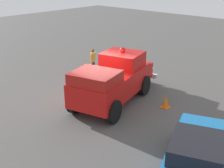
% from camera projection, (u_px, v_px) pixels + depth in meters
% --- Properties ---
extents(ground_plane, '(60.00, 60.00, 0.00)m').
position_uv_depth(ground_plane, '(101.00, 101.00, 14.99)').
color(ground_plane, '#514F4C').
extents(vintage_fire_truck, '(3.63, 6.30, 2.59)m').
position_uv_depth(vintage_fire_truck, '(114.00, 79.00, 14.56)').
color(vintage_fire_truck, black).
rests_on(vintage_fire_truck, ground).
extents(classic_hot_rod, '(3.25, 4.73, 1.46)m').
position_uv_depth(classic_hot_rod, '(197.00, 154.00, 9.41)').
color(classic_hot_rod, black).
rests_on(classic_hot_rod, ground).
extents(lawn_chair_spare, '(0.69, 0.69, 1.02)m').
position_uv_depth(lawn_chair_spare, '(120.00, 67.00, 18.35)').
color(lawn_chair_spare, '#B7BABF').
rests_on(lawn_chair_spare, ground).
extents(spectator_standing, '(0.42, 0.62, 1.68)m').
position_uv_depth(spectator_standing, '(93.00, 60.00, 18.41)').
color(spectator_standing, '#2D334C').
rests_on(spectator_standing, ground).
extents(traffic_cone, '(0.40, 0.40, 0.64)m').
position_uv_depth(traffic_cone, '(166.00, 101.00, 14.21)').
color(traffic_cone, orange).
rests_on(traffic_cone, ground).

